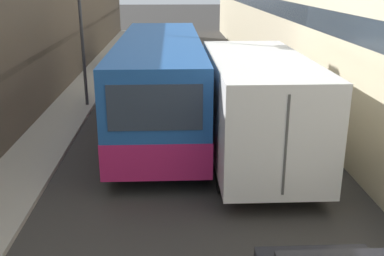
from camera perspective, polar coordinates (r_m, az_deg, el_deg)
The scene contains 5 objects.
ground_plane at distance 14.42m, azimuth -0.68°, elevation -1.26°, with size 150.00×150.00×0.00m, color #33302D.
sidewalk_left at distance 14.93m, azimuth -17.86°, elevation -1.25°, with size 1.68×60.00×0.11m.
bus at distance 14.97m, azimuth -4.02°, elevation 5.86°, with size 2.61×10.30×3.03m.
box_truck at distance 13.10m, azimuth 7.47°, elevation 3.85°, with size 2.47×8.72×2.94m.
panel_van at distance 26.57m, azimuth -6.13°, elevation 10.15°, with size 1.81×4.66×1.86m.
Camera 1 is at (-0.44, 1.44, 4.89)m, focal length 42.00 mm.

